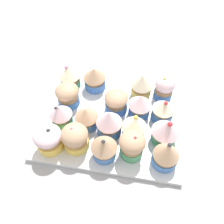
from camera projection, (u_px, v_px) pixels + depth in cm
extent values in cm
cube|color=#9E9EA3|center=(112.00, 124.00, 64.62)|extent=(180.00, 180.00, 3.00)
cube|color=silver|center=(112.00, 120.00, 62.95)|extent=(37.06, 30.34, 1.20)
cylinder|color=#477AC6|center=(163.00, 94.00, 66.25)|extent=(5.21, 5.21, 2.50)
cylinder|color=#AD7F51|center=(164.00, 89.00, 64.77)|extent=(4.92, 4.92, 1.23)
ellipsoid|color=silver|center=(165.00, 85.00, 63.24)|extent=(5.47, 5.47, 4.39)
sphere|color=#EAD64C|center=(165.00, 79.00, 61.64)|extent=(1.00, 1.00, 1.00)
cylinder|color=#EFC651|center=(141.00, 91.00, 66.97)|extent=(5.58, 5.58, 2.32)
cylinder|color=#AD7F51|center=(141.00, 87.00, 65.61)|extent=(5.03, 5.03, 1.12)
cone|color=#F4EDC6|center=(142.00, 81.00, 63.61)|extent=(5.77, 5.77, 3.93)
cylinder|color=#477AC6|center=(95.00, 84.00, 68.56)|extent=(6.08, 6.08, 2.66)
cylinder|color=#AD7F51|center=(95.00, 79.00, 67.03)|extent=(5.47, 5.47, 1.18)
cone|color=tan|center=(94.00, 73.00, 65.24)|extent=(6.39, 6.39, 3.33)
cylinder|color=#4C9E6B|center=(71.00, 82.00, 69.03)|extent=(5.54, 5.54, 2.48)
cylinder|color=#AD7F51|center=(70.00, 78.00, 67.47)|extent=(5.28, 5.28, 1.47)
cone|color=#F4EDC6|center=(69.00, 72.00, 65.74)|extent=(6.16, 6.16, 2.87)
sphere|color=pink|center=(67.00, 68.00, 65.00)|extent=(1.08, 1.08, 1.08)
cylinder|color=#477AC6|center=(162.00, 115.00, 61.60)|extent=(5.60, 5.60, 2.76)
cylinder|color=#AD7F51|center=(163.00, 110.00, 60.11)|extent=(5.06, 5.06, 1.01)
cone|color=#F4EDC6|center=(165.00, 105.00, 58.52)|extent=(5.80, 5.80, 2.98)
sphere|color=red|center=(166.00, 103.00, 57.22)|extent=(1.00, 1.00, 1.00)
cylinder|color=#477AC6|center=(139.00, 111.00, 62.54)|extent=(5.68, 5.68, 2.53)
cylinder|color=#AD7F51|center=(140.00, 106.00, 61.04)|extent=(5.10, 5.10, 1.23)
cone|color=silver|center=(140.00, 101.00, 59.21)|extent=(6.16, 6.16, 3.40)
cylinder|color=#477AC6|center=(116.00, 107.00, 63.45)|extent=(5.97, 5.97, 2.47)
cylinder|color=#AD7F51|center=(116.00, 102.00, 62.01)|extent=(5.32, 5.32, 1.15)
ellipsoid|color=tan|center=(116.00, 98.00, 60.68)|extent=(6.26, 6.26, 3.70)
cylinder|color=#477AC6|center=(69.00, 100.00, 64.99)|extent=(5.87, 5.87, 2.26)
cylinder|color=#AD7F51|center=(68.00, 96.00, 63.58)|extent=(5.53, 5.53, 1.29)
ellipsoid|color=tan|center=(67.00, 91.00, 62.14)|extent=(6.37, 6.37, 3.90)
cylinder|color=#4C9E6B|center=(164.00, 137.00, 57.72)|extent=(6.18, 6.18, 2.36)
cylinder|color=#AD7F51|center=(165.00, 133.00, 56.33)|extent=(5.91, 5.91, 1.12)
cone|color=silver|center=(167.00, 127.00, 54.32)|extent=(6.86, 6.86, 3.96)
sphere|color=red|center=(170.00, 124.00, 52.60)|extent=(1.17, 1.17, 1.17)
cylinder|color=#477AC6|center=(133.00, 132.00, 58.38)|extent=(5.77, 5.77, 2.60)
cylinder|color=#AD7F51|center=(134.00, 128.00, 56.92)|extent=(5.37, 5.37, 1.07)
cone|color=#F4EDC6|center=(135.00, 123.00, 55.21)|extent=(6.29, 6.29, 3.24)
sphere|color=#EAD64C|center=(136.00, 118.00, 54.38)|extent=(1.15, 1.15, 1.15)
cylinder|color=#477AC6|center=(109.00, 129.00, 58.90)|extent=(6.11, 6.11, 2.77)
cylinder|color=#AD7F51|center=(109.00, 124.00, 57.27)|extent=(5.67, 5.67, 1.32)
cone|color=silver|center=(109.00, 118.00, 55.21)|extent=(6.50, 6.50, 3.88)
cylinder|color=#477AC6|center=(87.00, 122.00, 60.36)|extent=(5.55, 5.55, 2.43)
cylinder|color=#AD7F51|center=(87.00, 118.00, 59.00)|extent=(5.20, 5.20, 1.00)
cone|color=tan|center=(86.00, 113.00, 57.44)|extent=(5.96, 5.96, 2.92)
cylinder|color=#4C9E6B|center=(62.00, 119.00, 60.95)|extent=(5.35, 5.35, 2.26)
cylinder|color=#AD7F51|center=(61.00, 116.00, 59.62)|extent=(4.82, 4.82, 1.11)
cone|color=silver|center=(60.00, 110.00, 57.89)|extent=(5.87, 5.87, 3.24)
sphere|color=#333338|center=(56.00, 108.00, 56.44)|extent=(0.75, 0.75, 0.75)
cylinder|color=#477AC6|center=(164.00, 159.00, 53.92)|extent=(5.93, 5.93, 2.41)
cylinder|color=#AD7F51|center=(166.00, 156.00, 52.51)|extent=(5.36, 5.36, 1.13)
cone|color=tan|center=(168.00, 151.00, 50.53)|extent=(5.96, 5.96, 3.87)
sphere|color=#333338|center=(170.00, 145.00, 49.34)|extent=(0.98, 0.98, 0.98)
cylinder|color=#4C9E6B|center=(131.00, 150.00, 55.15)|extent=(5.49, 5.49, 2.80)
cylinder|color=#AD7F51|center=(132.00, 146.00, 53.50)|extent=(5.06, 5.06, 1.36)
ellipsoid|color=tan|center=(132.00, 142.00, 51.99)|extent=(6.13, 6.13, 4.05)
sphere|color=red|center=(135.00, 138.00, 50.38)|extent=(0.70, 0.70, 0.70)
cylinder|color=#477AC6|center=(105.00, 152.00, 55.05)|extent=(5.54, 5.54, 2.33)
cylinder|color=#AD7F51|center=(105.00, 149.00, 53.58)|extent=(5.30, 5.30, 1.38)
cone|color=tan|center=(104.00, 144.00, 51.70)|extent=(6.15, 6.15, 3.35)
sphere|color=#333338|center=(102.00, 141.00, 50.27)|extent=(0.88, 0.88, 0.88)
cylinder|color=#EFC651|center=(76.00, 143.00, 56.59)|extent=(6.14, 6.14, 2.48)
cylinder|color=#AD7F51|center=(76.00, 139.00, 55.17)|extent=(5.50, 5.50, 1.09)
ellipsoid|color=tan|center=(75.00, 135.00, 53.69)|extent=(6.41, 6.41, 4.40)
sphere|color=pink|center=(72.00, 129.00, 52.22)|extent=(0.67, 0.67, 0.67)
cylinder|color=#EFC651|center=(50.00, 144.00, 56.34)|extent=(6.14, 6.14, 2.65)
cylinder|color=#AD7F51|center=(49.00, 139.00, 54.83)|extent=(5.53, 5.53, 1.17)
ellipsoid|color=silver|center=(47.00, 136.00, 53.51)|extent=(6.64, 6.64, 3.59)
sphere|color=#333338|center=(48.00, 131.00, 52.40)|extent=(1.00, 1.00, 1.00)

